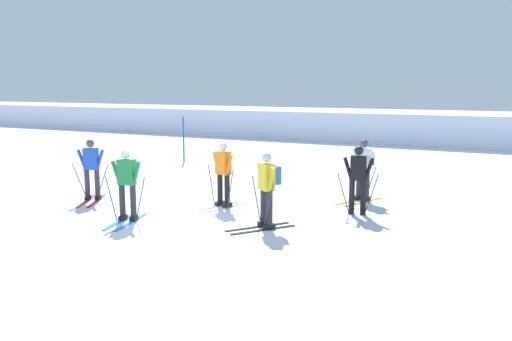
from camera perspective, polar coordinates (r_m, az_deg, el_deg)
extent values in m
plane|color=silver|center=(12.16, -9.64, -5.68)|extent=(120.00, 120.00, 0.00)
cube|color=silver|center=(31.49, 14.11, 4.92)|extent=(80.00, 6.25, 1.69)
cube|color=red|center=(14.76, -17.45, -3.28)|extent=(0.84, 1.45, 0.02)
cube|color=red|center=(14.84, -18.49, -3.26)|extent=(0.84, 1.45, 0.02)
cube|color=black|center=(14.88, -17.30, -2.93)|extent=(0.23, 0.29, 0.10)
cube|color=black|center=(14.96, -18.33, -2.91)|extent=(0.23, 0.29, 0.10)
cylinder|color=#38333D|center=(14.79, -17.39, -1.13)|extent=(0.14, 0.14, 0.85)
cylinder|color=#38333D|center=(14.87, -18.43, -1.12)|extent=(0.14, 0.14, 0.85)
cube|color=#284CB7|center=(14.74, -18.03, 1.26)|extent=(0.45, 0.39, 0.60)
cylinder|color=#284CB7|center=(14.65, -17.12, 1.21)|extent=(0.27, 0.20, 0.55)
cylinder|color=#284CB7|center=(14.79, -18.98, 1.20)|extent=(0.27, 0.20, 0.55)
sphere|color=#4C4C56|center=(14.69, -18.12, 2.93)|extent=(0.22, 0.22, 0.22)
cylinder|color=#38383D|center=(14.66, -16.89, -1.30)|extent=(0.36, 0.21, 1.04)
cylinder|color=#38383D|center=(14.83, -19.13, -1.30)|extent=(0.36, 0.21, 1.04)
cube|color=silver|center=(12.75, 11.84, -5.00)|extent=(0.42, 1.58, 0.02)
cube|color=silver|center=(12.77, 10.58, -4.93)|extent=(0.42, 1.58, 0.02)
cube|color=black|center=(12.88, 11.89, -4.58)|extent=(0.17, 0.28, 0.10)
cube|color=black|center=(12.90, 10.64, -4.52)|extent=(0.17, 0.28, 0.10)
cylinder|color=black|center=(12.78, 11.96, -2.51)|extent=(0.14, 0.14, 0.85)
cylinder|color=black|center=(12.79, 10.71, -2.45)|extent=(0.14, 0.14, 0.85)
cube|color=black|center=(12.67, 11.42, 0.29)|extent=(0.42, 0.31, 0.60)
cylinder|color=black|center=(12.64, 12.54, 0.17)|extent=(0.27, 0.14, 0.55)
cylinder|color=black|center=(12.67, 10.29, 0.27)|extent=(0.27, 0.14, 0.55)
sphere|color=black|center=(12.61, 11.49, 2.22)|extent=(0.22, 0.22, 0.22)
cylinder|color=#38383D|center=(12.67, 12.81, -2.73)|extent=(0.33, 0.09, 1.05)
cylinder|color=#38383D|center=(12.72, 9.79, -2.59)|extent=(0.33, 0.09, 1.05)
cube|color=silver|center=(13.29, -3.72, -4.23)|extent=(0.56, 1.55, 0.02)
cube|color=silver|center=(13.49, -4.52, -4.03)|extent=(0.56, 1.55, 0.02)
cube|color=black|center=(13.37, -3.24, -3.87)|extent=(0.19, 0.28, 0.10)
cube|color=black|center=(13.57, -4.04, -3.68)|extent=(0.19, 0.28, 0.10)
cylinder|color=black|center=(13.27, -3.26, -1.88)|extent=(0.14, 0.14, 0.85)
cylinder|color=black|center=(13.47, -4.06, -1.71)|extent=(0.14, 0.14, 0.85)
cube|color=orange|center=(13.27, -3.69, 0.85)|extent=(0.43, 0.34, 0.60)
cylinder|color=orange|center=(13.07, -3.03, 0.68)|extent=(0.27, 0.16, 0.55)
cylinder|color=orange|center=(13.44, -4.47, 0.90)|extent=(0.27, 0.16, 0.55)
sphere|color=silver|center=(13.21, -3.71, 2.70)|extent=(0.22, 0.22, 0.22)
cylinder|color=#38383D|center=(13.04, -2.90, -2.08)|extent=(0.26, 0.10, 1.09)
cylinder|color=#38383D|center=(13.58, -5.03, -1.64)|extent=(0.26, 0.10, 1.09)
cube|color=black|center=(11.28, 0.84, -6.68)|extent=(1.00, 1.35, 0.02)
cube|color=black|center=(11.52, 0.18, -6.34)|extent=(1.00, 1.35, 0.02)
cube|color=black|center=(11.34, 1.51, -6.29)|extent=(0.25, 0.28, 0.10)
cube|color=black|center=(11.57, 0.84, -5.96)|extent=(0.25, 0.28, 0.10)
cylinder|color=#2D2D33|center=(11.22, 1.52, -3.95)|extent=(0.14, 0.14, 0.85)
cylinder|color=#2D2D33|center=(11.46, 0.84, -3.67)|extent=(0.14, 0.14, 0.85)
cube|color=yellow|center=(11.21, 1.19, -0.70)|extent=(0.45, 0.42, 0.60)
cylinder|color=yellow|center=(10.99, 1.72, -0.97)|extent=(0.26, 0.22, 0.55)
cylinder|color=yellow|center=(11.42, 0.50, -0.57)|extent=(0.26, 0.22, 0.55)
sphere|color=silver|center=(11.14, 1.20, 1.48)|extent=(0.22, 0.22, 0.22)
cylinder|color=#38383D|center=(11.06, 1.39, -4.08)|extent=(0.39, 0.29, 1.13)
cylinder|color=#38383D|center=(11.52, 0.10, -3.52)|extent=(0.39, 0.29, 1.13)
cube|color=teal|center=(11.31, 2.13, -0.51)|extent=(0.33, 0.31, 0.40)
cube|color=#237AC6|center=(12.26, -13.83, -5.65)|extent=(0.50, 1.57, 0.02)
cube|color=#237AC6|center=(12.38, -15.01, -5.55)|extent=(0.50, 1.57, 0.02)
cube|color=black|center=(12.38, -13.54, -5.21)|extent=(0.18, 0.28, 0.10)
cube|color=black|center=(12.50, -14.70, -5.11)|extent=(0.18, 0.28, 0.10)
cylinder|color=#2D2D33|center=(12.27, -13.63, -3.06)|extent=(0.14, 0.14, 0.85)
cylinder|color=#2D2D33|center=(12.39, -14.79, -2.99)|extent=(0.14, 0.14, 0.85)
cube|color=#23843D|center=(12.21, -14.33, -0.16)|extent=(0.43, 0.33, 0.60)
cylinder|color=#23843D|center=(12.09, -13.31, -0.27)|extent=(0.27, 0.15, 0.55)
cylinder|color=#23843D|center=(12.31, -15.41, -0.19)|extent=(0.27, 0.15, 0.55)
sphere|color=silver|center=(12.15, -14.41, 1.84)|extent=(0.22, 0.22, 0.22)
cylinder|color=#38383D|center=(12.09, -12.86, -3.28)|extent=(0.27, 0.09, 1.07)
cylinder|color=#38383D|center=(12.41, -15.93, -3.07)|extent=(0.27, 0.09, 1.07)
cube|color=teal|center=(12.39, -13.90, 0.09)|extent=(0.32, 0.25, 0.40)
cube|color=gold|center=(14.26, 11.92, -3.48)|extent=(0.68, 1.52, 0.02)
cube|color=gold|center=(14.42, 11.03, -3.30)|extent=(0.68, 1.52, 0.02)
cube|color=black|center=(14.36, 12.29, -3.15)|extent=(0.21, 0.29, 0.10)
cube|color=black|center=(14.53, 11.40, -2.98)|extent=(0.21, 0.29, 0.10)
cylinder|color=#2D2D33|center=(14.27, 12.35, -1.29)|extent=(0.14, 0.14, 0.85)
cylinder|color=#2D2D33|center=(14.43, 11.46, -1.14)|extent=(0.14, 0.14, 0.85)
cube|color=white|center=(14.25, 11.99, 1.26)|extent=(0.44, 0.36, 0.60)
cylinder|color=white|center=(14.09, 12.75, 1.09)|extent=(0.27, 0.18, 0.55)
cylinder|color=white|center=(14.39, 11.14, 1.31)|extent=(0.27, 0.18, 0.55)
sphere|color=#4C4C56|center=(14.20, 12.05, 2.98)|extent=(0.22, 0.22, 0.22)
cylinder|color=#38383D|center=(14.09, 12.69, -1.54)|extent=(0.35, 0.16, 1.04)
cylinder|color=#38383D|center=(14.47, 10.66, -1.20)|extent=(0.35, 0.16, 1.04)
cube|color=#232328|center=(14.42, 12.49, 1.41)|extent=(0.33, 0.27, 0.40)
cylinder|color=#1E56AD|center=(21.68, -8.13, 3.50)|extent=(0.07, 0.07, 1.90)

